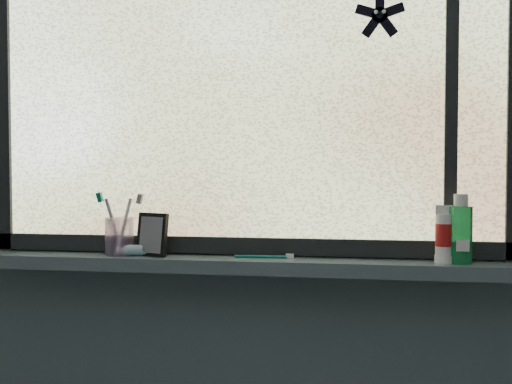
{
  "coord_description": "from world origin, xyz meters",
  "views": [
    {
      "loc": [
        0.3,
        -0.41,
        1.27
      ],
      "look_at": [
        0.08,
        1.05,
        1.22
      ],
      "focal_mm": 40.0,
      "sensor_mm": 36.0,
      "label": 1
    }
  ],
  "objects_px": {
    "vanity_mirror": "(152,234)",
    "mouthwash_bottle": "(461,229)",
    "toothbrush_cup": "(119,236)",
    "cream_tube": "(444,232)"
  },
  "relations": [
    {
      "from": "vanity_mirror",
      "to": "mouthwash_bottle",
      "type": "relative_size",
      "value": 0.82
    },
    {
      "from": "vanity_mirror",
      "to": "toothbrush_cup",
      "type": "height_order",
      "value": "vanity_mirror"
    },
    {
      "from": "toothbrush_cup",
      "to": "cream_tube",
      "type": "xyz_separation_m",
      "value": [
        0.95,
        -0.02,
        0.03
      ]
    },
    {
      "from": "vanity_mirror",
      "to": "mouthwash_bottle",
      "type": "distance_m",
      "value": 0.89
    },
    {
      "from": "mouthwash_bottle",
      "to": "cream_tube",
      "type": "bearing_deg",
      "value": -178.13
    },
    {
      "from": "toothbrush_cup",
      "to": "mouthwash_bottle",
      "type": "xyz_separation_m",
      "value": [
        0.99,
        -0.01,
        0.04
      ]
    },
    {
      "from": "toothbrush_cup",
      "to": "mouthwash_bottle",
      "type": "distance_m",
      "value": 0.99
    },
    {
      "from": "vanity_mirror",
      "to": "toothbrush_cup",
      "type": "bearing_deg",
      "value": -165.7
    },
    {
      "from": "mouthwash_bottle",
      "to": "toothbrush_cup",
      "type": "bearing_deg",
      "value": 179.21
    },
    {
      "from": "mouthwash_bottle",
      "to": "cream_tube",
      "type": "xyz_separation_m",
      "value": [
        -0.04,
        -0.0,
        -0.01
      ]
    }
  ]
}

